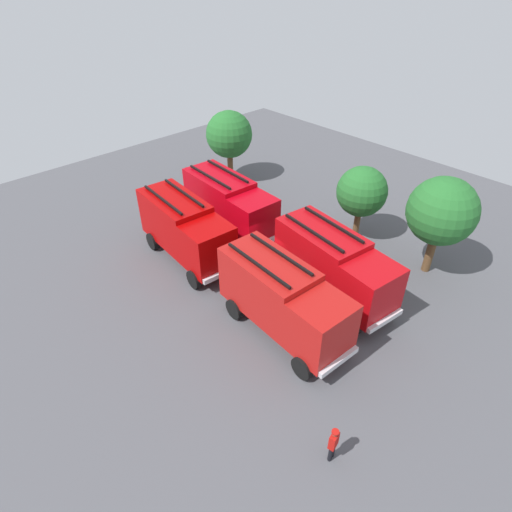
{
  "coord_description": "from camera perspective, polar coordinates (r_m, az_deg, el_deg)",
  "views": [
    {
      "loc": [
        14.16,
        -13.37,
        15.42
      ],
      "look_at": [
        0.0,
        0.0,
        1.4
      ],
      "focal_mm": 29.84,
      "sensor_mm": 36.0,
      "label": 1
    }
  ],
  "objects": [
    {
      "name": "fire_truck_3",
      "position": [
        22.5,
        10.43,
        -1.06
      ],
      "size": [
        7.45,
        3.5,
        3.88
      ],
      "rotation": [
        0.0,
        0.0,
        -0.13
      ],
      "color": "#B6090F",
      "rests_on": "ground"
    },
    {
      "name": "tree_0",
      "position": [
        34.46,
        -3.62,
        15.92
      ],
      "size": [
        3.61,
        3.61,
        5.6
      ],
      "color": "brown",
      "rests_on": "ground"
    },
    {
      "name": "tree_2",
      "position": [
        25.18,
        23.66,
        5.47
      ],
      "size": [
        3.79,
        3.79,
        5.88
      ],
      "color": "brown",
      "rests_on": "ground"
    },
    {
      "name": "fire_truck_0",
      "position": [
        25.4,
        -9.45,
        3.74
      ],
      "size": [
        7.38,
        3.23,
        3.88
      ],
      "rotation": [
        0.0,
        0.0,
        -0.08
      ],
      "color": "#AC0404",
      "rests_on": "ground"
    },
    {
      "name": "firefighter_1",
      "position": [
        26.56,
        9.34,
        2.13
      ],
      "size": [
        0.48,
        0.4,
        1.65
      ],
      "rotation": [
        0.0,
        0.0,
        4.27
      ],
      "color": "black",
      "rests_on": "ground"
    },
    {
      "name": "traffic_cone_0",
      "position": [
        27.7,
        5.13,
        2.56
      ],
      "size": [
        0.45,
        0.45,
        0.64
      ],
      "primitive_type": "cone",
      "color": "#F2600C",
      "rests_on": "ground"
    },
    {
      "name": "ground_plane",
      "position": [
        24.84,
        0.0,
        -2.62
      ],
      "size": [
        45.94,
        45.94,
        0.0
      ],
      "primitive_type": "plane",
      "color": "#4C4C51"
    },
    {
      "name": "tree_1",
      "position": [
        27.39,
        14.0,
        8.35
      ],
      "size": [
        3.15,
        3.15,
        4.88
      ],
      "color": "brown",
      "rests_on": "ground"
    },
    {
      "name": "fire_truck_1",
      "position": [
        20.12,
        3.64,
        -5.6
      ],
      "size": [
        7.34,
        3.13,
        3.88
      ],
      "rotation": [
        0.0,
        0.0,
        -0.07
      ],
      "color": "#AD1412",
      "rests_on": "ground"
    },
    {
      "name": "firefighter_0",
      "position": [
        17.01,
        10.32,
        -23.46
      ],
      "size": [
        0.32,
        0.46,
        1.7
      ],
      "rotation": [
        0.0,
        0.0,
        3.35
      ],
      "color": "black",
      "rests_on": "ground"
    },
    {
      "name": "fire_truck_2",
      "position": [
        27.75,
        -3.59,
        7.12
      ],
      "size": [
        7.33,
        3.11,
        3.88
      ],
      "rotation": [
        0.0,
        0.0,
        -0.06
      ],
      "color": "#BA040F",
      "rests_on": "ground"
    }
  ]
}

